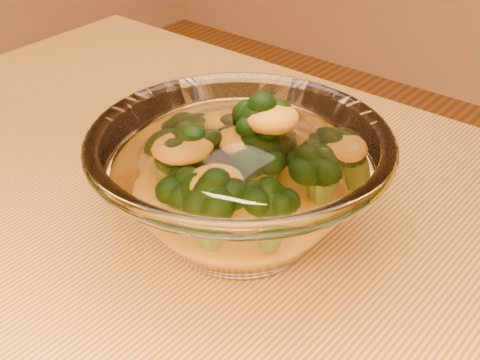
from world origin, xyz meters
name	(u,v)px	position (x,y,z in m)	size (l,w,h in m)	color
glass_bowl	(240,185)	(-0.08, 0.07, 0.81)	(0.25, 0.25, 0.11)	white
cheese_sauce	(240,208)	(-0.08, 0.07, 0.78)	(0.13, 0.13, 0.04)	orange
broccoli_heap	(246,164)	(-0.08, 0.08, 0.82)	(0.16, 0.16, 0.09)	black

